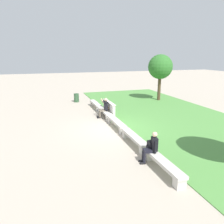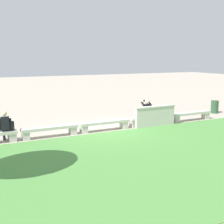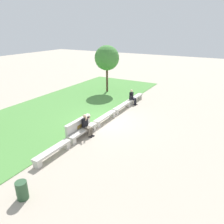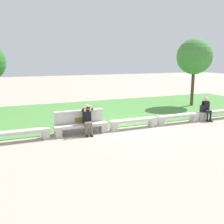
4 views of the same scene
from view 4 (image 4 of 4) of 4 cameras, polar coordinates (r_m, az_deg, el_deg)
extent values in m
plane|color=#B2A593|center=(12.44, 4.69, -3.55)|extent=(80.00, 80.00, 0.00)
cube|color=#518E42|center=(16.33, -2.52, 0.17)|extent=(24.56, 8.00, 0.03)
cube|color=beige|center=(10.98, -19.51, -4.13)|extent=(2.39, 0.40, 0.12)
cube|color=beige|center=(11.14, -14.22, -4.80)|extent=(0.28, 0.34, 0.33)
cube|color=beige|center=(11.41, -6.66, -2.96)|extent=(2.39, 0.40, 0.12)
cube|color=beige|center=(11.23, -11.60, -4.55)|extent=(0.28, 0.34, 0.33)
cube|color=beige|center=(11.78, -1.91, -3.55)|extent=(0.28, 0.34, 0.33)
cube|color=beige|center=(12.35, 4.72, -1.80)|extent=(2.39, 0.40, 0.12)
cube|color=beige|center=(11.97, 0.41, -3.30)|extent=(0.28, 0.34, 0.33)
cube|color=beige|center=(12.90, 8.68, -2.35)|extent=(0.28, 0.34, 0.33)
cube|color=beige|center=(13.70, 14.16, -0.78)|extent=(2.39, 0.40, 0.12)
cube|color=beige|center=(13.17, 10.60, -2.12)|extent=(0.28, 0.34, 0.33)
cube|color=beige|center=(14.38, 17.33, -1.30)|extent=(0.28, 0.34, 0.33)
cube|color=beige|center=(15.37, 21.73, 0.06)|extent=(2.39, 0.40, 0.12)
cube|color=beige|center=(14.72, 18.87, -1.11)|extent=(0.28, 0.34, 0.33)
cube|color=beige|center=(11.70, -7.15, -2.17)|extent=(2.15, 0.18, 0.95)
cube|color=beige|center=(11.59, -7.21, 0.25)|extent=(2.21, 0.24, 0.06)
cube|color=olive|center=(11.58, -7.03, -1.73)|extent=(0.44, 0.02, 0.22)
cube|color=black|center=(11.13, -5.47, -5.23)|extent=(0.13, 0.25, 0.06)
cylinder|color=#6B6051|center=(11.14, -5.55, -4.09)|extent=(0.11, 0.11, 0.42)
cube|color=black|center=(11.17, -4.45, -5.15)|extent=(0.13, 0.25, 0.06)
cylinder|color=#6B6051|center=(11.18, -4.54, -4.02)|extent=(0.11, 0.11, 0.42)
cube|color=#6B6051|center=(11.27, -5.25, -2.48)|extent=(0.35, 0.46, 0.12)
cube|color=black|center=(11.43, -5.49, -0.85)|extent=(0.37, 0.26, 0.56)
sphere|color=beige|center=(11.34, -5.53, 1.22)|extent=(0.22, 0.22, 0.22)
cylinder|color=black|center=(11.24, -6.38, 0.43)|extent=(0.13, 0.32, 0.21)
cylinder|color=beige|center=(11.10, -5.94, 0.72)|extent=(0.12, 0.20, 0.27)
cylinder|color=black|center=(11.31, -4.48, 0.54)|extent=(0.13, 0.32, 0.21)
cylinder|color=beige|center=(11.14, -4.67, 0.79)|extent=(0.08, 0.18, 0.27)
cube|color=black|center=(11.05, -5.25, 0.90)|extent=(0.15, 0.03, 0.08)
cube|color=black|center=(14.52, 20.11, -1.91)|extent=(0.14, 0.24, 0.06)
cylinder|color=black|center=(14.53, 20.04, -1.05)|extent=(0.10, 0.10, 0.42)
cube|color=black|center=(14.62, 20.71, -1.87)|extent=(0.14, 0.24, 0.06)
cylinder|color=black|center=(14.62, 20.64, -1.01)|extent=(0.10, 0.10, 0.42)
cube|color=black|center=(14.67, 20.04, 0.14)|extent=(0.35, 0.45, 0.12)
cube|color=black|center=(14.81, 19.66, 1.30)|extent=(0.35, 0.26, 0.52)
sphere|color=beige|center=(14.75, 19.76, 2.79)|extent=(0.20, 0.20, 0.20)
cylinder|color=black|center=(14.69, 19.03, 1.07)|extent=(0.08, 0.08, 0.48)
cylinder|color=black|center=(14.90, 20.34, 1.12)|extent=(0.08, 0.08, 0.48)
cube|color=black|center=(14.66, 19.19, 0.67)|extent=(0.28, 0.20, 0.36)
cube|color=black|center=(14.59, 19.46, 0.32)|extent=(0.20, 0.06, 0.16)
torus|color=black|center=(14.62, 19.25, 1.44)|extent=(0.10, 0.02, 0.10)
cylinder|color=#4C3826|center=(18.98, 17.12, 5.28)|extent=(0.21, 0.21, 2.65)
sphere|color=#428438|center=(18.89, 17.49, 11.44)|extent=(2.38, 2.38, 2.38)
camera|label=1|loc=(18.21, 46.08, 10.82)|focal=35.00mm
camera|label=2|loc=(25.94, 3.43, 11.82)|focal=50.00mm
camera|label=3|loc=(7.59, -90.02, 22.78)|focal=35.00mm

